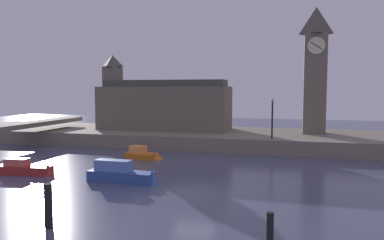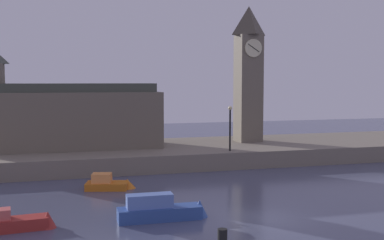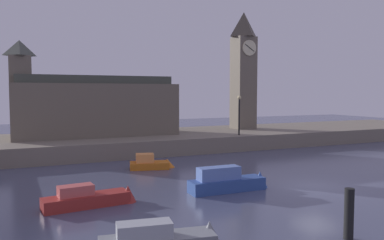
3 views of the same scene
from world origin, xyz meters
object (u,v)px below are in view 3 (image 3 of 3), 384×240
object	(u,v)px
streetlamp	(239,111)
boat_dinghy_red	(95,198)
boat_patrol_orange	(154,163)
clock_tower	(243,69)
mooring_post_left	(349,214)
boat_cruiser_grey	(168,239)
boat_tour_blue	(232,181)
parliament_hall	(92,106)

from	to	relation	value
streetlamp	boat_dinghy_red	bearing A→B (deg)	-140.86
streetlamp	boat_patrol_orange	bearing A→B (deg)	-152.95
clock_tower	boat_patrol_orange	size ratio (longest dim) A/B	3.54
clock_tower	mooring_post_left	distance (m)	32.17
boat_dinghy_red	streetlamp	bearing A→B (deg)	39.14
clock_tower	boat_patrol_orange	world-z (taller)	clock_tower
boat_cruiser_grey	streetlamp	bearing A→B (deg)	52.95
boat_tour_blue	boat_dinghy_red	distance (m)	7.95
streetlamp	clock_tower	bearing A→B (deg)	55.02
mooring_post_left	boat_tour_blue	size ratio (longest dim) A/B	0.39
clock_tower	boat_cruiser_grey	world-z (taller)	clock_tower
boat_dinghy_red	parliament_hall	bearing A→B (deg)	80.18
mooring_post_left	boat_cruiser_grey	xyz separation A→B (m)	(-6.87, 1.96, -0.61)
boat_dinghy_red	boat_cruiser_grey	distance (m)	6.98
streetlamp	boat_dinghy_red	size ratio (longest dim) A/B	0.80
boat_dinghy_red	boat_cruiser_grey	size ratio (longest dim) A/B	1.01
boat_tour_blue	parliament_hall	bearing A→B (deg)	103.01
mooring_post_left	boat_dinghy_red	bearing A→B (deg)	133.11
parliament_hall	streetlamp	xyz separation A→B (m)	(13.55, -5.78, -0.46)
parliament_hall	boat_tour_blue	distance (m)	20.64
boat_tour_blue	boat_patrol_orange	world-z (taller)	boat_tour_blue
streetlamp	parliament_hall	bearing A→B (deg)	156.92
parliament_hall	boat_dinghy_red	distance (m)	20.25
boat_cruiser_grey	mooring_post_left	bearing A→B (deg)	-15.92
boat_tour_blue	boat_patrol_orange	size ratio (longest dim) A/B	1.34
streetlamp	mooring_post_left	bearing A→B (deg)	-111.07
parliament_hall	boat_patrol_orange	size ratio (longest dim) A/B	4.09
boat_tour_blue	boat_cruiser_grey	world-z (taller)	boat_tour_blue
clock_tower	boat_tour_blue	size ratio (longest dim) A/B	2.63
parliament_hall	streetlamp	bearing A→B (deg)	-23.08
boat_patrol_orange	boat_dinghy_red	bearing A→B (deg)	-126.08
boat_dinghy_red	boat_cruiser_grey	bearing A→B (deg)	-78.68
clock_tower	parliament_hall	distance (m)	18.18
boat_patrol_orange	boat_tour_blue	bearing A→B (deg)	-76.64
parliament_hall	boat_cruiser_grey	world-z (taller)	parliament_hall
clock_tower	boat_tour_blue	bearing A→B (deg)	-123.42
mooring_post_left	clock_tower	bearing A→B (deg)	65.74
boat_patrol_orange	clock_tower	bearing A→B (deg)	37.33
mooring_post_left	boat_tour_blue	xyz separation A→B (m)	(-0.29, 8.60, -0.48)
streetlamp	mooring_post_left	size ratio (longest dim) A/B	1.94
clock_tower	boat_patrol_orange	xyz separation A→B (m)	(-15.13, -11.54, -8.17)
mooring_post_left	boat_patrol_orange	distance (m)	17.14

